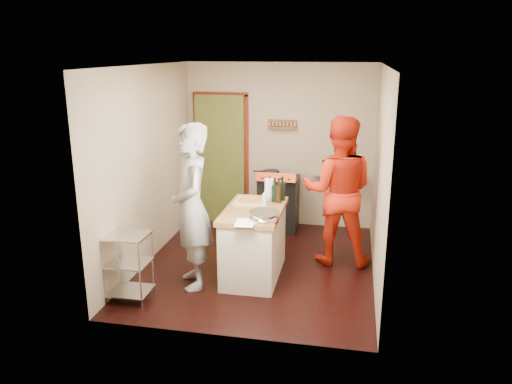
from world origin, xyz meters
TOP-DOWN VIEW (x-y plane):
  - floor at (0.00, 0.00)m, footprint 3.50×3.50m
  - back_wall at (-0.64, 1.78)m, footprint 3.00×0.44m
  - left_wall at (-1.50, 0.00)m, footprint 0.04×3.50m
  - right_wall at (1.50, 0.00)m, footprint 0.04×3.50m
  - ceiling at (0.00, 0.00)m, footprint 3.00×3.50m
  - stove at (0.05, 1.42)m, footprint 0.60×0.63m
  - wire_shelving at (-1.28, -1.20)m, footprint 0.48×0.40m
  - island at (0.01, -0.31)m, footprint 0.73×1.29m
  - person_stripe at (-0.67, -0.70)m, footprint 0.75×0.86m
  - person_red at (1.00, 0.35)m, footprint 0.97×0.76m

SIDE VIEW (x-z plane):
  - floor at x=0.00m, z-range 0.00..0.00m
  - wire_shelving at x=-1.28m, z-range 0.04..0.84m
  - stove at x=0.05m, z-range -0.05..0.95m
  - island at x=0.01m, z-range -0.13..1.08m
  - person_red at x=1.00m, z-range 0.00..1.98m
  - person_stripe at x=-0.67m, z-range 0.00..1.99m
  - back_wall at x=-0.64m, z-range -0.17..2.43m
  - left_wall at x=-1.50m, z-range 0.00..2.60m
  - right_wall at x=1.50m, z-range 0.00..2.60m
  - ceiling at x=0.00m, z-range 2.60..2.62m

